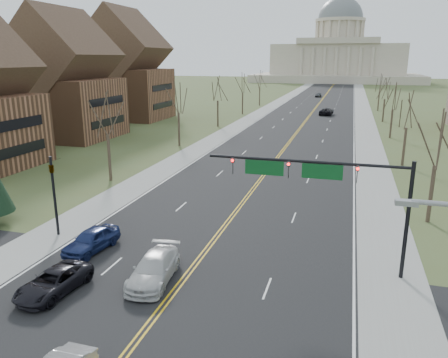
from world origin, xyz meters
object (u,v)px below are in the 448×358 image
Objects in this scene: signal_left at (53,187)px; car_far_sb at (318,95)px; signal_mast at (321,179)px; car_sb_inner_second at (154,269)px; car_sb_outer_second at (92,240)px; car_far_nb at (326,111)px; car_sb_outer_lead at (54,282)px.

signal_left reaches higher than car_far_sb.
signal_mast is 19.06m from signal_left.
signal_left is 1.13× the size of car_sb_inner_second.
signal_mast is 2.28× the size of car_sb_inner_second.
car_sb_outer_second is 81.18m from car_far_nb.
car_sb_outer_second reaches higher than car_sb_inner_second.
car_sb_outer_second reaches higher than car_sb_outer_lead.
car_sb_inner_second is (9.89, -4.46, -2.93)m from signal_left.
car_sb_inner_second is (-9.06, -4.46, -4.98)m from signal_mast.
car_sb_outer_second is at bearing 149.28° from car_sb_inner_second.
car_sb_outer_lead is (5.08, -7.28, -3.04)m from signal_left.
car_sb_outer_second is (-14.94, -1.78, -4.97)m from signal_mast.
car_sb_outer_second is 128.79m from car_far_sb.
signal_mast is 2.07× the size of car_far_nb.
car_sb_outer_second is at bearing -23.93° from signal_left.
signal_left is at bearing -89.38° from car_far_sb.
car_sb_outer_second is at bearing -173.22° from signal_mast.
car_sb_outer_lead is 134.25m from car_far_sb.
car_sb_outer_second is (4.01, -1.78, -2.92)m from signal_left.
signal_mast is 2.64× the size of car_sb_outer_second.
car_sb_inner_second is 0.91× the size of car_far_nb.
signal_left reaches higher than car_sb_outer_lead.
car_far_nb is (15.06, 78.65, -2.89)m from signal_left.
car_far_nb is (-3.88, 78.65, -4.94)m from signal_mast.
car_sb_outer_second is 0.78× the size of car_far_nb.
car_far_sb is (-0.23, 131.36, -0.06)m from car_sb_inner_second.
car_sb_outer_lead is 86.50m from car_far_nb.
car_sb_outer_second is at bearing -87.54° from car_far_sb.
signal_mast reaches higher than car_sb_outer_lead.
signal_mast is 2.90× the size of car_far_sb.
signal_left is 80.13m from car_far_nb.
signal_mast is 2.02× the size of signal_left.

